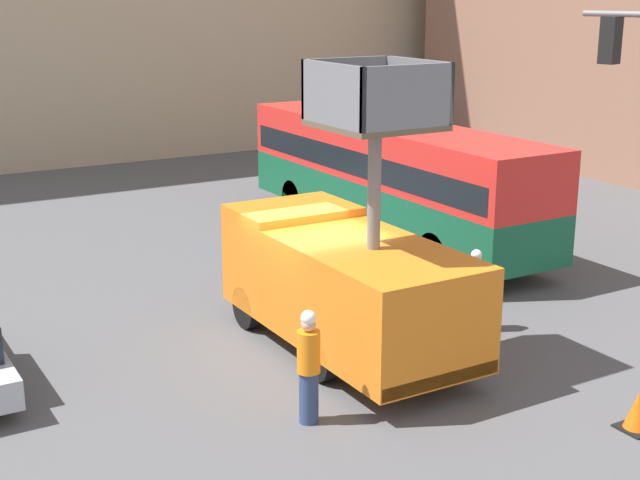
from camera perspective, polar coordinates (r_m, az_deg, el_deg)
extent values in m
plane|color=#4C4C4F|center=(18.09, -0.92, -6.51)|extent=(120.00, 120.00, 0.00)
cube|color=orange|center=(18.89, -1.72, -0.88)|extent=(2.48, 1.82, 2.08)
cube|color=orange|center=(16.44, 3.37, -3.75)|extent=(2.48, 4.24, 1.92)
cube|color=red|center=(15.19, 7.71, -8.85)|extent=(2.43, 0.10, 0.24)
cylinder|color=black|center=(18.73, -4.63, -4.28)|extent=(0.30, 0.91, 0.91)
cylinder|color=black|center=(19.71, 1.09, -3.20)|extent=(0.30, 0.91, 0.91)
cylinder|color=black|center=(16.23, 0.09, -7.45)|extent=(0.30, 0.91, 0.91)
cylinder|color=black|center=(17.36, 6.34, -5.97)|extent=(0.30, 0.91, 0.91)
cylinder|color=slate|center=(15.88, 3.49, 3.26)|extent=(0.24, 0.24, 2.20)
cube|color=brown|center=(15.67, 3.56, 7.37)|extent=(1.85, 1.98, 0.10)
cube|color=slate|center=(15.13, 0.78, 9.29)|extent=(0.08, 1.98, 1.05)
cube|color=slate|center=(16.11, 6.24, 9.59)|extent=(0.08, 1.98, 1.05)
cube|color=slate|center=(16.39, 1.72, 9.78)|extent=(1.85, 0.08, 1.05)
cube|color=slate|center=(14.83, 5.66, 9.09)|extent=(1.85, 0.08, 1.05)
cube|color=#145638|center=(25.47, 4.50, 2.64)|extent=(2.53, 11.69, 1.26)
cube|color=red|center=(25.19, 4.56, 5.74)|extent=(2.53, 11.69, 1.54)
cube|color=black|center=(25.23, 4.55, 5.22)|extent=(2.55, 11.22, 0.68)
cylinder|color=black|center=(28.02, -1.64, 2.74)|extent=(0.30, 1.12, 1.12)
cylinder|color=black|center=(29.13, 2.22, 3.23)|extent=(0.30, 1.12, 1.12)
cylinder|color=black|center=(22.15, 7.43, -0.91)|extent=(0.30, 1.12, 1.12)
cylinder|color=black|center=(23.54, 11.74, -0.11)|extent=(0.30, 1.12, 1.12)
cube|color=black|center=(18.45, 18.09, 12.06)|extent=(0.38, 0.38, 0.90)
sphere|color=red|center=(18.44, 18.16, 12.83)|extent=(0.20, 0.20, 0.20)
cylinder|color=navy|center=(14.73, -0.73, -10.01)|extent=(0.32, 0.32, 0.89)
cylinder|color=orange|center=(14.40, -0.74, -7.16)|extent=(0.38, 0.38, 0.70)
sphere|color=tan|center=(14.23, -0.74, -5.41)|extent=(0.24, 0.24, 0.24)
sphere|color=white|center=(14.19, -0.75, -5.00)|extent=(0.25, 0.25, 0.25)
cylinder|color=navy|center=(18.81, 9.81, -4.55)|extent=(0.32, 0.32, 0.80)
cylinder|color=orange|center=(18.58, 9.91, -2.48)|extent=(0.38, 0.38, 0.63)
sphere|color=tan|center=(18.46, 9.97, -1.23)|extent=(0.22, 0.22, 0.22)
sphere|color=white|center=(18.43, 9.98, -0.95)|extent=(0.23, 0.23, 0.23)
cube|color=black|center=(15.56, 19.57, -11.28)|extent=(0.56, 0.56, 0.03)
cone|color=#F25B0F|center=(15.43, 19.67, -10.27)|extent=(0.45, 0.45, 0.64)
cylinder|color=black|center=(16.21, -19.44, -8.96)|extent=(0.22, 0.64, 0.64)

